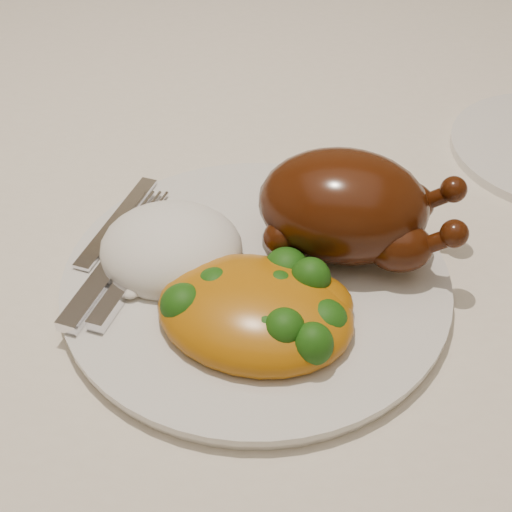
{
  "coord_description": "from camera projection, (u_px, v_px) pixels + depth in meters",
  "views": [
    {
      "loc": [
        0.07,
        -0.48,
        1.16
      ],
      "look_at": [
        0.04,
        -0.08,
        0.8
      ],
      "focal_mm": 50.0,
      "sensor_mm": 36.0,
      "label": 1
    }
  ],
  "objects": [
    {
      "name": "rice_mound",
      "position": [
        172.0,
        249.0,
        0.56
      ],
      "size": [
        0.11,
        0.1,
        0.06
      ],
      "rotation": [
        0.0,
        0.0,
        0.01
      ],
      "color": "white",
      "rests_on": "dinner_plate"
    },
    {
      "name": "mac_and_cheese",
      "position": [
        264.0,
        310.0,
        0.51
      ],
      "size": [
        0.16,
        0.14,
        0.06
      ],
      "rotation": [
        0.0,
        0.0,
        -0.22
      ],
      "color": "#BC6C0C",
      "rests_on": "dinner_plate"
    },
    {
      "name": "roast_chicken",
      "position": [
        348.0,
        207.0,
        0.55
      ],
      "size": [
        0.17,
        0.12,
        0.08
      ],
      "rotation": [
        0.0,
        0.0,
        -0.12
      ],
      "color": "#411607",
      "rests_on": "dinner_plate"
    },
    {
      "name": "cutlery",
      "position": [
        114.0,
        267.0,
        0.55
      ],
      "size": [
        0.06,
        0.19,
        0.01
      ],
      "rotation": [
        0.0,
        0.0,
        -0.27
      ],
      "color": "silver",
      "rests_on": "dinner_plate"
    },
    {
      "name": "dinner_plate",
      "position": [
        256.0,
        281.0,
        0.55
      ],
      "size": [
        0.35,
        0.35,
        0.01
      ],
      "primitive_type": "cylinder",
      "rotation": [
        0.0,
        0.0,
        0.19
      ],
      "color": "silver",
      "rests_on": "tablecloth"
    },
    {
      "name": "dining_table",
      "position": [
        218.0,
        301.0,
        0.69
      ],
      "size": [
        1.6,
        0.9,
        0.76
      ],
      "color": "brown",
      "rests_on": "floor"
    },
    {
      "name": "tablecloth",
      "position": [
        215.0,
        244.0,
        0.64
      ],
      "size": [
        1.73,
        1.03,
        0.18
      ],
      "color": "silver",
      "rests_on": "dining_table"
    }
  ]
}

